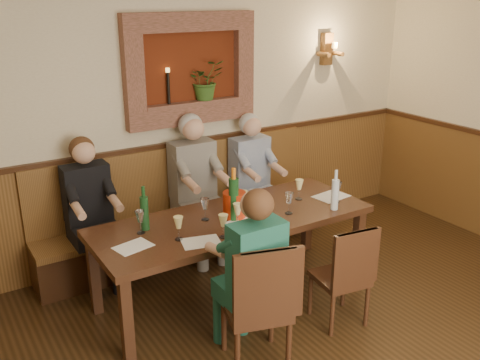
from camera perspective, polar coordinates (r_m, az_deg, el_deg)
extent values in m
cube|color=beige|center=(5.31, -7.29, 6.74)|extent=(6.00, 0.04, 2.80)
cube|color=brown|center=(5.54, -6.83, -1.89)|extent=(6.00, 0.04, 1.10)
cube|color=#381E0F|center=(5.36, -7.07, 3.84)|extent=(6.02, 0.06, 0.05)
cube|color=#581F0C|center=(5.30, -5.43, 11.74)|extent=(1.00, 0.02, 0.70)
cube|color=#94584B|center=(5.22, -5.36, 16.47)|extent=(1.36, 0.12, 0.18)
cube|color=#94584B|center=(5.34, -5.06, 7.01)|extent=(1.36, 0.12, 0.18)
cube|color=#94584B|center=(5.03, -11.31, 11.03)|extent=(0.18, 0.12, 0.70)
cube|color=#94584B|center=(5.55, 0.34, 12.17)|extent=(0.18, 0.12, 0.70)
cube|color=#94584B|center=(5.32, -5.10, 8.16)|extent=(1.00, 0.14, 0.04)
imported|color=#32581E|center=(5.35, -3.71, 10.60)|extent=(0.35, 0.30, 0.39)
cylinder|color=black|center=(5.18, -7.64, 9.68)|extent=(0.03, 0.03, 0.30)
cylinder|color=#FFBF59|center=(5.16, -7.73, 11.54)|extent=(0.04, 0.04, 0.04)
cube|color=brown|center=(6.21, 9.22, 13.64)|extent=(0.12, 0.08, 0.35)
cylinder|color=brown|center=(6.10, 8.91, 13.08)|extent=(0.05, 0.18, 0.05)
cylinder|color=brown|center=(6.23, 10.34, 13.13)|extent=(0.05, 0.18, 0.05)
cylinder|color=#FFBF59|center=(6.11, 10.07, 13.97)|extent=(0.06, 0.06, 0.06)
cube|color=#3A1C11|center=(4.55, -0.73, -4.32)|extent=(2.40, 0.90, 0.06)
cube|color=#3A1C11|center=(4.02, -12.01, -14.40)|extent=(0.08, 0.08, 0.69)
cube|color=#3A1C11|center=(5.09, 12.43, -6.80)|extent=(0.08, 0.08, 0.69)
cube|color=#3A1C11|center=(4.63, -15.30, -9.83)|extent=(0.08, 0.08, 0.69)
cube|color=#3A1C11|center=(5.58, 7.17, -4.04)|extent=(0.08, 0.08, 0.69)
cube|color=#381E0F|center=(5.50, -5.68, -6.01)|extent=(3.00, 0.40, 0.40)
cube|color=brown|center=(5.41, -5.76, -3.90)|extent=(3.00, 0.45, 0.06)
cube|color=brown|center=(5.44, -6.79, 0.26)|extent=(3.00, 0.06, 0.66)
cube|color=#3A1C11|center=(4.02, 1.64, -16.34)|extent=(0.51, 0.51, 0.41)
cube|color=#3A1C11|center=(3.89, 1.67, -13.55)|extent=(0.54, 0.54, 0.05)
cube|color=#3A1C11|center=(3.58, 2.68, -11.38)|extent=(0.43, 0.16, 0.52)
cube|color=#3A1C11|center=(4.53, 10.42, -12.49)|extent=(0.41, 0.41, 0.36)
cube|color=#3A1C11|center=(4.43, 10.58, -10.24)|extent=(0.43, 0.43, 0.05)
cube|color=#3A1C11|center=(4.19, 12.12, -8.29)|extent=(0.38, 0.09, 0.46)
cube|color=black|center=(5.06, -14.84, -8.67)|extent=(0.40, 0.42, 0.45)
cube|color=black|center=(4.95, -16.05, -1.33)|extent=(0.40, 0.21, 0.52)
sphere|color=#D8A384|center=(4.79, -16.35, 2.86)|extent=(0.20, 0.20, 0.20)
sphere|color=#4C2D19|center=(4.83, -16.53, 3.21)|extent=(0.22, 0.22, 0.22)
cube|color=#5B5754|center=(5.40, -4.04, -6.15)|extent=(0.43, 0.45, 0.45)
cube|color=#5B5754|center=(5.29, -5.11, 1.16)|extent=(0.43, 0.23, 0.57)
sphere|color=#D8A384|center=(5.14, -5.04, 5.46)|extent=(0.22, 0.22, 0.22)
sphere|color=#B2B2B2|center=(5.18, -5.31, 5.80)|extent=(0.24, 0.24, 0.24)
cube|color=navy|center=(5.72, 1.87, -4.57)|extent=(0.40, 0.42, 0.45)
cube|color=navy|center=(5.62, 1.01, 1.98)|extent=(0.40, 0.21, 0.53)
sphere|color=#D8A384|center=(5.49, 1.26, 5.74)|extent=(0.20, 0.20, 0.20)
sphere|color=#B2B2B2|center=(5.52, 0.98, 6.04)|extent=(0.22, 0.22, 0.22)
cube|color=#174B50|center=(4.11, 0.45, -15.11)|extent=(0.39, 0.41, 0.45)
cube|color=#174B50|center=(3.67, 1.80, -8.24)|extent=(0.39, 0.20, 0.51)
sphere|color=#D8A384|center=(3.54, 1.54, -2.65)|extent=(0.19, 0.19, 0.19)
sphere|color=#4C2D19|center=(3.50, 1.95, -2.62)|extent=(0.21, 0.21, 0.21)
cylinder|color=#B92A0B|center=(4.51, -0.61, -2.63)|extent=(0.23, 0.23, 0.22)
cylinder|color=#19471E|center=(4.43, -0.67, -2.07)|extent=(0.09, 0.09, 0.36)
cylinder|color=orange|center=(4.35, -0.69, 0.71)|extent=(0.04, 0.04, 0.09)
cylinder|color=#19471E|center=(4.33, -10.14, -3.52)|extent=(0.07, 0.07, 0.28)
cylinder|color=#19471E|center=(4.26, -10.29, -1.23)|extent=(0.03, 0.03, 0.09)
cylinder|color=silver|center=(4.73, 10.09, -1.55)|extent=(0.07, 0.07, 0.27)
cylinder|color=silver|center=(4.67, 10.22, 0.52)|extent=(0.03, 0.03, 0.09)
cube|color=white|center=(4.11, -11.32, -6.98)|extent=(0.31, 0.25, 0.00)
cube|color=white|center=(4.44, 0.62, -4.54)|extent=(0.35, 0.27, 0.00)
cube|color=white|center=(5.06, 9.70, -1.72)|extent=(0.34, 0.26, 0.00)
cube|color=white|center=(4.12, -4.17, -6.61)|extent=(0.33, 0.28, 0.00)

